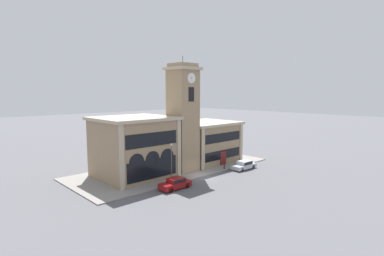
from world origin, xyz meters
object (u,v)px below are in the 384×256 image
(parked_car_near, at_px, (175,183))
(street_lamp, at_px, (171,157))
(bollard, at_px, (224,166))
(parked_car_mid, at_px, (244,165))

(parked_car_near, distance_m, street_lamp, 3.92)
(street_lamp, xyz_separation_m, bollard, (11.36, -0.13, -3.23))
(bollard, bearing_deg, street_lamp, 179.33)
(parked_car_mid, distance_m, street_lamp, 14.75)
(parked_car_mid, relative_size, street_lamp, 0.86)
(parked_car_mid, xyz_separation_m, street_lamp, (-14.25, 2.11, 3.16))
(parked_car_near, height_order, bollard, parked_car_near)
(parked_car_mid, bearing_deg, street_lamp, -7.11)
(parked_car_mid, height_order, street_lamp, street_lamp)
(parked_car_near, distance_m, parked_car_mid, 15.34)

